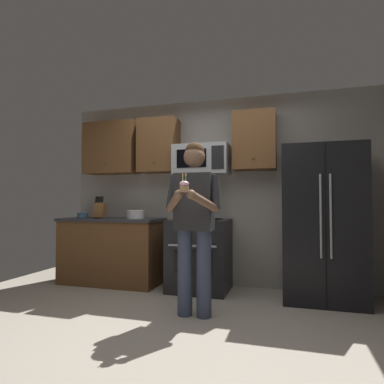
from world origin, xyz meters
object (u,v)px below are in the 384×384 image
microwave (202,160)px  refrigerator (322,223)px  knife_block (100,210)px  cupcake (184,186)px  bowl_small_colored (83,215)px  oven_range (200,255)px  person (194,217)px  bowl_large_white (136,214)px

microwave → refrigerator: microwave is taller
knife_block → cupcake: (1.67, -1.27, 0.26)m
refrigerator → bowl_small_colored: 3.30m
microwave → knife_block: (-1.47, -0.15, -0.68)m
oven_range → bowl_small_colored: 1.87m
microwave → bowl_small_colored: (-1.80, -0.08, -0.76)m
oven_range → bowl_small_colored: size_ratio=5.83×
person → oven_range: bearing=101.7°
knife_block → microwave: bearing=5.8°
microwave → knife_block: size_ratio=2.31×
person → refrigerator: bearing=35.5°
oven_range → knife_block: 1.58m
refrigerator → knife_block: (-2.97, 0.01, 0.14)m
bowl_large_white → person: bearing=-41.1°
refrigerator → bowl_small_colored: bearing=178.6°
bowl_small_colored → oven_range: bearing=-1.3°
microwave → bowl_large_white: 1.20m
refrigerator → bowl_large_white: (-2.44, 0.07, 0.08)m
refrigerator → oven_range: bearing=178.5°
refrigerator → bowl_small_colored: size_ratio=11.26×
microwave → refrigerator: (1.50, -0.16, -0.82)m
bowl_small_colored → person: (2.00, -1.01, 0.04)m
bowl_large_white → person: (1.14, -0.99, 0.01)m
person → knife_block: bearing=150.7°
microwave → bowl_large_white: bearing=-174.3°
oven_range → knife_block: bearing=-178.8°
cupcake → knife_block: bearing=142.8°
knife_block → bowl_large_white: knife_block is taller
bowl_small_colored → refrigerator: bearing=-1.4°
oven_range → refrigerator: bearing=-1.5°
microwave → knife_block: microwave is taller
microwave → knife_block: 1.63m
bowl_small_colored → cupcake: size_ratio=0.92×
oven_range → bowl_large_white: size_ratio=3.74×
person → bowl_large_white: bearing=138.9°
cupcake → bowl_large_white: bearing=130.7°
refrigerator → knife_block: bearing=179.8°
refrigerator → person: 1.60m
microwave → person: size_ratio=0.42×
knife_block → person: bearing=-29.3°
oven_range → person: bearing=-78.3°
oven_range → person: person is taller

